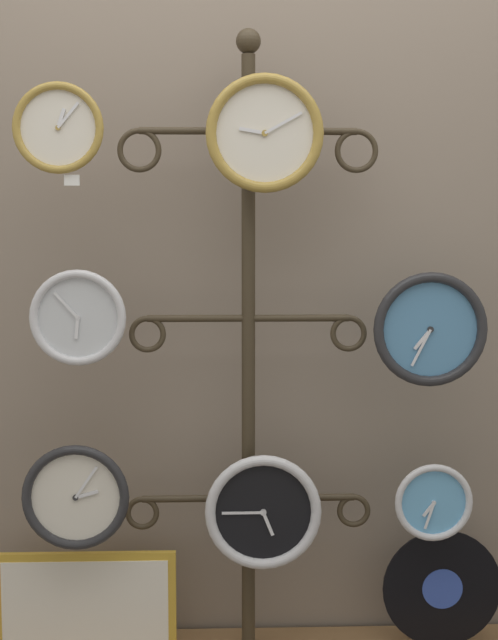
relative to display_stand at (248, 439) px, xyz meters
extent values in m
cube|color=gray|center=(0.00, 0.16, 0.73)|extent=(4.40, 0.04, 2.80)
cylinder|color=#382D1E|center=(0.00, 0.00, 0.20)|extent=(0.04, 0.04, 1.70)
sphere|color=#382D1E|center=(0.00, 0.00, 1.09)|extent=(0.07, 0.07, 0.07)
cylinder|color=#382D1E|center=(-0.15, 0.00, 0.85)|extent=(0.30, 0.02, 0.02)
torus|color=#382D1E|center=(-0.30, 0.00, 0.80)|extent=(0.12, 0.02, 0.12)
cylinder|color=#382D1E|center=(0.15, 0.00, 0.85)|extent=(0.30, 0.02, 0.02)
torus|color=#382D1E|center=(0.30, 0.00, 0.80)|extent=(0.12, 0.02, 0.12)
cylinder|color=#382D1E|center=(-0.14, 0.00, 0.34)|extent=(0.28, 0.02, 0.02)
torus|color=#382D1E|center=(-0.28, 0.00, 0.30)|extent=(0.10, 0.02, 0.10)
cylinder|color=#382D1E|center=(0.14, 0.00, 0.34)|extent=(0.28, 0.02, 0.02)
torus|color=#382D1E|center=(0.28, 0.00, 0.30)|extent=(0.10, 0.02, 0.10)
cylinder|color=#382D1E|center=(-0.15, 0.00, -0.17)|extent=(0.30, 0.02, 0.02)
torus|color=#382D1E|center=(-0.30, 0.00, -0.21)|extent=(0.10, 0.02, 0.10)
cylinder|color=#382D1E|center=(0.15, 0.00, -0.17)|extent=(0.30, 0.02, 0.02)
torus|color=#382D1E|center=(0.30, 0.00, -0.21)|extent=(0.10, 0.02, 0.10)
cylinder|color=silver|center=(-0.49, -0.10, 0.84)|extent=(0.21, 0.02, 0.21)
torus|color=#A58438|center=(-0.49, -0.12, 0.84)|extent=(0.24, 0.02, 0.24)
cylinder|color=#A58438|center=(-0.49, -0.12, 0.84)|extent=(0.01, 0.01, 0.01)
cube|color=silver|center=(-0.49, -0.12, 0.87)|extent=(0.03, 0.00, 0.05)
cube|color=silver|center=(-0.47, -0.12, 0.88)|extent=(0.06, 0.00, 0.07)
cylinder|color=silver|center=(0.04, -0.08, 0.84)|extent=(0.28, 0.02, 0.28)
torus|color=#A58438|center=(0.04, -0.10, 0.84)|extent=(0.31, 0.03, 0.31)
cylinder|color=#A58438|center=(0.04, -0.10, 0.84)|extent=(0.02, 0.01, 0.02)
cube|color=silver|center=(0.01, -0.10, 0.84)|extent=(0.07, 0.00, 0.02)
cube|color=silver|center=(0.09, -0.10, 0.86)|extent=(0.10, 0.00, 0.06)
cylinder|color=silver|center=(-0.46, -0.07, 0.35)|extent=(0.23, 0.02, 0.23)
torus|color=silver|center=(-0.46, -0.09, 0.35)|extent=(0.26, 0.02, 0.26)
cylinder|color=silver|center=(-0.46, -0.09, 0.35)|extent=(0.01, 0.01, 0.01)
cube|color=silver|center=(-0.46, -0.09, 0.32)|extent=(0.01, 0.00, 0.06)
cube|color=silver|center=(-0.49, -0.09, 0.39)|extent=(0.07, 0.00, 0.07)
cylinder|color=#4C84B2|center=(0.48, -0.10, 0.32)|extent=(0.28, 0.02, 0.28)
torus|color=#262628|center=(0.48, -0.12, 0.32)|extent=(0.31, 0.03, 0.31)
cylinder|color=#262628|center=(0.48, -0.11, 0.32)|extent=(0.02, 0.01, 0.02)
cube|color=silver|center=(0.46, -0.11, 0.29)|extent=(0.05, 0.00, 0.06)
cube|color=silver|center=(0.46, -0.12, 0.27)|extent=(0.06, 0.00, 0.10)
cylinder|color=silver|center=(-0.47, -0.11, -0.13)|extent=(0.26, 0.02, 0.26)
torus|color=#262628|center=(-0.47, -0.12, -0.13)|extent=(0.29, 0.03, 0.29)
cylinder|color=#262628|center=(-0.47, -0.12, -0.13)|extent=(0.02, 0.01, 0.02)
cube|color=silver|center=(-0.44, -0.12, -0.12)|extent=(0.06, 0.00, 0.03)
cube|color=silver|center=(-0.44, -0.12, -0.09)|extent=(0.06, 0.00, 0.09)
cylinder|color=black|center=(0.04, -0.08, -0.18)|extent=(0.29, 0.02, 0.29)
torus|color=silver|center=(0.04, -0.10, -0.18)|extent=(0.32, 0.03, 0.32)
cylinder|color=silver|center=(0.04, -0.10, -0.18)|extent=(0.02, 0.01, 0.02)
cube|color=silver|center=(0.05, -0.10, -0.21)|extent=(0.03, 0.00, 0.07)
cube|color=silver|center=(-0.02, -0.10, -0.18)|extent=(0.11, 0.00, 0.01)
cylinder|color=#60A8DB|center=(0.50, -0.09, -0.16)|extent=(0.20, 0.02, 0.20)
torus|color=silver|center=(0.50, -0.10, -0.16)|extent=(0.22, 0.02, 0.22)
cylinder|color=silver|center=(0.50, -0.10, -0.16)|extent=(0.01, 0.01, 0.01)
cube|color=silver|center=(0.49, -0.10, -0.18)|extent=(0.04, 0.00, 0.04)
cube|color=silver|center=(0.49, -0.11, -0.19)|extent=(0.03, 0.00, 0.07)
cylinder|color=black|center=(0.55, -0.02, -0.44)|extent=(0.34, 0.01, 0.34)
cylinder|color=#334FB2|center=(0.55, -0.02, -0.44)|extent=(0.12, 0.00, 0.12)
cube|color=gold|center=(-0.46, -0.03, -0.46)|extent=(0.51, 0.02, 0.29)
cube|color=white|center=(-0.46, -0.04, -0.46)|extent=(0.46, 0.00, 0.25)
cube|color=white|center=(-0.46, -0.11, 0.71)|extent=(0.04, 0.00, 0.03)
camera|label=1|loc=(-0.08, -2.45, 0.57)|focal=50.00mm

